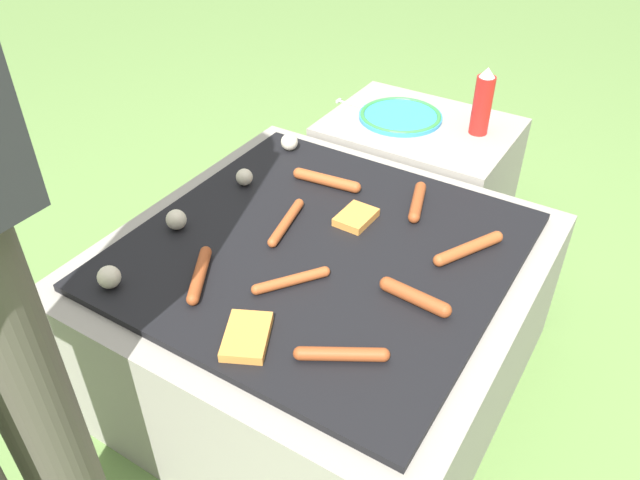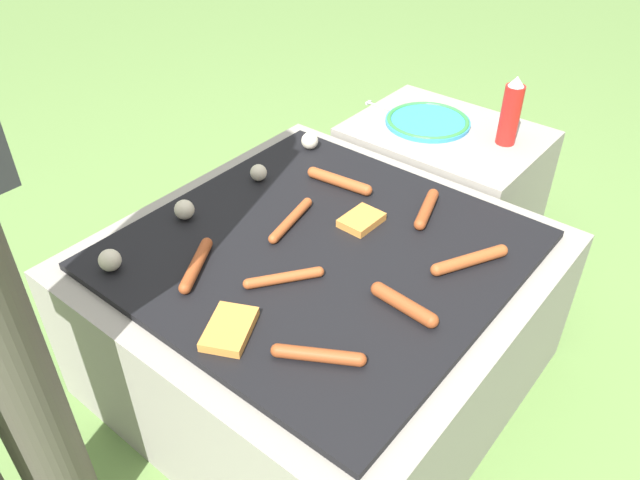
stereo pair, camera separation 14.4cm
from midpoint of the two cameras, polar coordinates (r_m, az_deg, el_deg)
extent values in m
plane|color=#608442|center=(1.75, 2.40, -12.00)|extent=(14.00, 14.00, 0.00)
cube|color=gray|center=(1.60, 2.59, -7.13)|extent=(0.96, 0.96, 0.42)
cube|color=black|center=(1.46, 2.83, -1.01)|extent=(0.84, 0.84, 0.02)
cube|color=gray|center=(2.11, 12.81, 4.45)|extent=(0.44, 0.58, 0.43)
cylinder|color=#4C473D|center=(1.24, -22.55, -12.75)|extent=(0.13, 0.13, 0.87)
cylinder|color=#93421E|center=(1.30, 10.85, -5.93)|extent=(0.04, 0.14, 0.03)
sphere|color=#93421E|center=(1.28, 13.35, -7.32)|extent=(0.03, 0.03, 0.03)
sphere|color=#93421E|center=(1.33, 8.45, -4.59)|extent=(0.03, 0.03, 0.03)
cylinder|color=#93421E|center=(1.39, -8.37, -2.37)|extent=(0.15, 0.10, 0.03)
sphere|color=#93421E|center=(1.34, -9.27, -4.50)|extent=(0.03, 0.03, 0.03)
sphere|color=#93421E|center=(1.45, -7.54, -0.42)|extent=(0.03, 0.03, 0.03)
cylinder|color=#93421E|center=(1.19, 3.38, -10.61)|extent=(0.10, 0.15, 0.03)
sphere|color=#93421E|center=(1.19, 7.20, -10.96)|extent=(0.03, 0.03, 0.03)
sphere|color=#93421E|center=(1.19, -0.42, -10.22)|extent=(0.03, 0.03, 0.03)
cylinder|color=#A34C23|center=(1.35, -0.27, -3.59)|extent=(0.14, 0.11, 0.02)
sphere|color=#A34C23|center=(1.34, -3.54, -4.15)|extent=(0.02, 0.02, 0.02)
sphere|color=#A34C23|center=(1.37, 2.93, -3.03)|extent=(0.02, 0.02, 0.02)
cylinder|color=#A34C23|center=(1.52, 0.04, 1.76)|extent=(0.17, 0.06, 0.02)
sphere|color=#A34C23|center=(1.46, -1.49, -0.01)|extent=(0.02, 0.02, 0.02)
sphere|color=#A34C23|center=(1.58, 1.44, 3.38)|extent=(0.02, 0.02, 0.02)
cylinder|color=#A34C23|center=(1.45, 16.33, -1.88)|extent=(0.17, 0.11, 0.03)
sphere|color=#A34C23|center=(1.40, 13.54, -2.78)|extent=(0.03, 0.03, 0.03)
sphere|color=#A34C23|center=(1.50, 18.95, -1.02)|extent=(0.03, 0.03, 0.03)
cylinder|color=#93421E|center=(1.59, 12.30, 2.71)|extent=(0.14, 0.07, 0.03)
sphere|color=#93421E|center=(1.65, 12.78, 4.00)|extent=(0.03, 0.03, 0.03)
sphere|color=#93421E|center=(1.53, 11.79, 1.31)|extent=(0.03, 0.03, 0.03)
cylinder|color=#A34C23|center=(1.67, 4.26, 5.32)|extent=(0.05, 0.17, 0.03)
sphere|color=#A34C23|center=(1.64, 6.81, 4.46)|extent=(0.03, 0.03, 0.03)
sphere|color=#A34C23|center=(1.70, 1.79, 6.13)|extent=(0.03, 0.03, 0.03)
cube|color=#D18438|center=(1.53, 6.50, 1.73)|extent=(0.11, 0.08, 0.02)
cube|color=#D18438|center=(1.24, -4.98, -8.25)|extent=(0.15, 0.13, 0.02)
sphere|color=beige|center=(1.43, -15.97, -1.90)|extent=(0.05, 0.05, 0.05)
sphere|color=beige|center=(1.56, -9.74, 2.66)|extent=(0.05, 0.05, 0.05)
sphere|color=beige|center=(1.69, -3.21, 6.09)|extent=(0.05, 0.05, 0.05)
sphere|color=beige|center=(1.84, 1.32, 9.00)|extent=(0.05, 0.05, 0.05)
cylinder|color=#338CCC|center=(2.03, 11.87, 10.47)|extent=(0.27, 0.27, 0.01)
torus|color=#338C3F|center=(2.03, 11.89, 10.59)|extent=(0.26, 0.26, 0.01)
cylinder|color=red|center=(1.94, 19.09, 10.68)|extent=(0.06, 0.06, 0.18)
cone|color=white|center=(1.90, 19.72, 13.46)|extent=(0.05, 0.05, 0.03)
cylinder|color=silver|center=(2.09, 8.77, 11.52)|extent=(0.01, 0.20, 0.01)
cube|color=silver|center=(2.14, 6.42, 12.33)|extent=(0.02, 0.01, 0.01)
camera|label=1|loc=(0.07, -87.14, 2.16)|focal=35.00mm
camera|label=2|loc=(0.07, 92.86, -2.16)|focal=35.00mm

